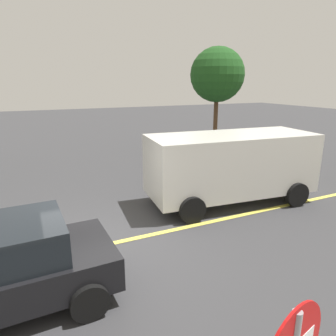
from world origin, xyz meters
TOP-DOWN VIEW (x-y plane):
  - ground_plane at (0.00, 0.00)m, footprint 80.00×80.00m
  - lane_marking_centre at (3.00, 0.00)m, footprint 28.00×0.16m
  - white_van at (4.42, 1.04)m, footprint 5.37×2.67m
  - tree_left_verge at (7.80, 7.12)m, footprint 2.75×2.75m

SIDE VIEW (x-z plane):
  - ground_plane at x=0.00m, z-range 0.00..0.00m
  - lane_marking_centre at x=3.00m, z-range 0.00..0.01m
  - white_van at x=4.42m, z-range 0.17..2.37m
  - tree_left_verge at x=7.80m, z-range 1.35..6.83m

